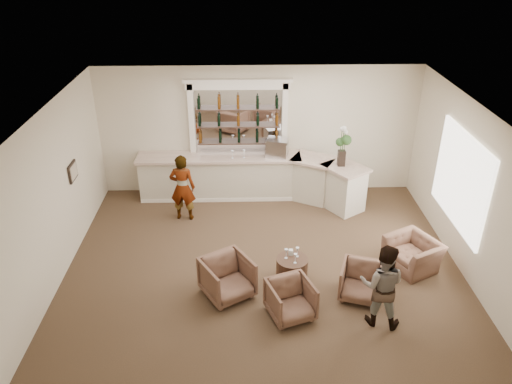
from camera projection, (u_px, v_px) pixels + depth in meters
ground at (263, 267)px, 10.25m from camera, size 8.00×8.00×0.00m
room_shell at (271, 148)px, 9.79m from camera, size 8.04×7.02×3.32m
bar_counter at (252, 178)px, 12.63m from camera, size 5.72×1.80×1.14m
back_bar_alcove at (238, 118)px, 12.31m from camera, size 2.64×0.25×3.00m
cocktail_table at (292, 269)px, 9.76m from camera, size 0.62×0.62×0.50m
sommelier at (183, 188)px, 11.62m from camera, size 0.63×0.45×1.64m
guest at (382, 285)px, 8.47m from camera, size 0.91×0.81×1.58m
armchair_left at (227, 278)px, 9.29m from camera, size 1.17×1.17×0.79m
armchair_center at (291, 300)px, 8.81m from camera, size 0.96×0.98×0.70m
armchair_right at (361, 282)px, 9.28m from camera, size 0.93×0.94×0.68m
armchair_far at (412, 254)px, 10.11m from camera, size 1.21×1.27×0.64m
espresso_machine at (277, 148)px, 12.33m from camera, size 0.61×0.55×0.45m
flower_vase at (343, 143)px, 11.68m from camera, size 0.26×0.26×1.00m
wine_glass_bar_left at (232, 154)px, 12.27m from camera, size 0.07×0.07×0.21m
wine_glass_bar_right at (244, 154)px, 12.30m from camera, size 0.07×0.07×0.21m
wine_glass_tbl_a at (286, 254)px, 9.62m from camera, size 0.07×0.07×0.21m
wine_glass_tbl_b at (297, 252)px, 9.67m from camera, size 0.07×0.07×0.21m
wine_glass_tbl_c at (295, 258)px, 9.48m from camera, size 0.07×0.07×0.21m
napkin_holder at (291, 252)px, 9.74m from camera, size 0.08×0.08×0.12m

